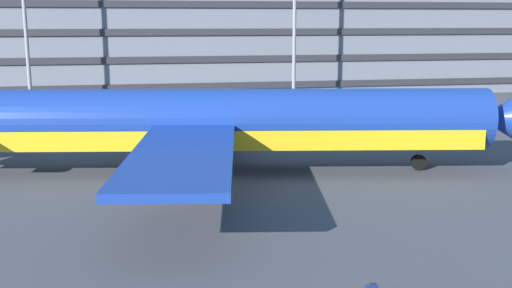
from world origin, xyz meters
TOP-DOWN VIEW (x-y plane):
  - ground_plane at (0.00, 0.00)m, footprint 600.00×600.00m
  - terminal_structure at (0.00, 42.82)m, footprint 164.93×18.47m
  - airliner at (1.35, 1.33)m, footprint 36.68×29.87m

SIDE VIEW (x-z plane):
  - ground_plane at x=0.00m, z-range 0.00..0.00m
  - airliner at x=1.35m, z-range -2.07..7.81m
  - terminal_structure at x=0.00m, z-range 0.00..14.54m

